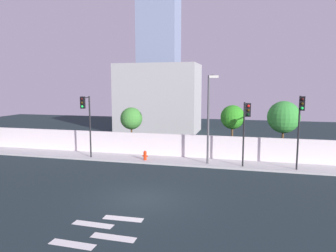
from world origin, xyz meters
The scene contains 14 objects.
ground_plane centered at (0.00, 0.00, 0.00)m, with size 80.00×80.00×0.00m, color #1B272B.
sidewalk centered at (0.00, 8.20, 0.07)m, with size 36.00×2.40×0.15m, color #B0B0B0.
perimeter_wall centered at (0.00, 9.49, 1.05)m, with size 36.00×0.18×1.80m, color silver.
crosswalk_marking centered at (-0.45, -4.10, 0.00)m, with size 3.12×3.88×0.01m.
traffic_light_left centered at (5.11, 6.92, 3.47)m, with size 0.48×1.41×4.55m.
traffic_light_center centered at (8.53, 6.97, 3.79)m, with size 0.35×1.36×5.02m.
traffic_light_right centered at (-6.82, 6.96, 3.69)m, with size 0.35×1.36×4.87m.
street_lamp_curbside centered at (2.54, 7.45, 3.99)m, with size 0.92×2.14×6.41m.
fire_hydrant centered at (-2.34, 7.68, 0.53)m, with size 0.44×0.26×0.72m.
roadside_tree_leftmost centered at (-4.54, 10.64, 2.99)m, with size 1.92×1.92×3.96m.
roadside_tree_midleft centered at (4.07, 10.64, 3.31)m, with size 1.92×1.92×4.29m.
roadside_tree_midright centered at (7.92, 10.64, 3.42)m, with size 2.47×2.47×4.66m.
low_building_distant centered at (-5.71, 23.49, 4.24)m, with size 10.14×6.00×8.49m, color #A7A7A7.
tower_on_skyline centered at (-8.98, 35.49, 11.27)m, with size 6.34×5.00×22.55m, color #7383A2.
Camera 1 is at (5.04, -14.62, 5.84)m, focal length 33.27 mm.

